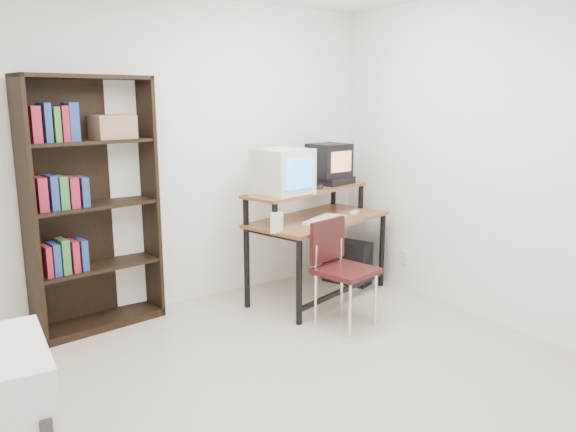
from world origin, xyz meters
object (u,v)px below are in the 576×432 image
computer_desk (316,221)px  school_chair (339,261)px  crt_tv (329,160)px  crt_monitor (283,172)px  bookshelf (90,203)px  pc_tower (347,262)px

computer_desk → school_chair: (-0.23, -0.62, -0.19)m
school_chair → crt_tv: bearing=43.7°
crt_monitor → bookshelf: (-1.52, 0.38, -0.17)m
crt_monitor → school_chair: size_ratio=0.57×
computer_desk → bookshelf: size_ratio=0.75×
pc_tower → bookshelf: size_ratio=0.23×
computer_desk → school_chair: size_ratio=1.74×
crt_monitor → crt_tv: (0.65, 0.20, 0.04)m
crt_tv → school_chair: size_ratio=0.43×
crt_tv → school_chair: 1.22m
crt_monitor → pc_tower: bearing=-4.5°
computer_desk → crt_monitor: bearing=157.9°
crt_tv → bookshelf: (-2.17, 0.19, -0.21)m
crt_tv → school_chair: crt_tv is taller
school_chair → bookshelf: size_ratio=0.43×
pc_tower → bookshelf: 2.47m
computer_desk → pc_tower: size_ratio=3.24×
computer_desk → school_chair: computer_desk is taller
crt_monitor → crt_tv: bearing=6.5°
crt_tv → computer_desk: bearing=-149.1°
computer_desk → crt_monitor: size_ratio=3.03×
crt_monitor → pc_tower: size_ratio=1.07×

